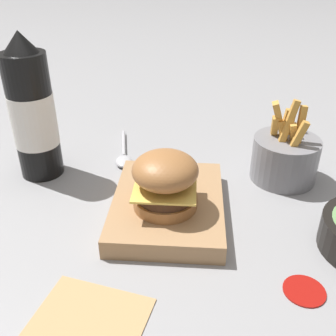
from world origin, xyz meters
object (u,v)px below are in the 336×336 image
burger (165,181)px  ketchup_bottle (33,114)px  serving_board (168,205)px  spoon (124,157)px  fries_basket (285,157)px

burger → ketchup_bottle: bearing=61.2°
serving_board → spoon: size_ratio=1.42×
serving_board → burger: bearing=173.4°
burger → spoon: size_ratio=0.61×
burger → spoon: (0.18, 0.09, -0.06)m
fries_basket → spoon: 0.29m
fries_basket → spoon: (0.04, 0.28, -0.03)m
burger → ketchup_bottle: 0.26m
ketchup_bottle → fries_basket: 0.42m
serving_board → fries_basket: (0.11, -0.19, 0.03)m
ketchup_bottle → spoon: 0.18m
fries_basket → spoon: bearing=81.0°
serving_board → spoon: 0.19m
serving_board → burger: size_ratio=2.32×
burger → fries_basket: (0.14, -0.19, -0.03)m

